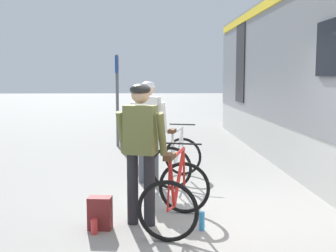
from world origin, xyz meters
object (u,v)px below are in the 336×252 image
at_px(water_bottle_near_the_bikes, 202,221).
at_px(water_bottle_by_the_backpack, 94,227).
at_px(bicycle_far_white, 177,159).
at_px(cyclist_far_in_white, 148,123).
at_px(bicycle_near_red, 177,195).
at_px(backpack_on_platform, 100,213).
at_px(platform_sign_post, 117,85).
at_px(cyclist_near_in_olive, 141,142).

height_order(water_bottle_near_the_bikes, water_bottle_by_the_backpack, water_bottle_near_the_bikes).
xyz_separation_m(bicycle_far_white, water_bottle_by_the_backpack, (-1.13, -2.44, -0.31)).
xyz_separation_m(cyclist_far_in_white, bicycle_near_red, (0.36, -2.17, -0.65)).
xyz_separation_m(bicycle_near_red, backpack_on_platform, (-0.94, -0.05, -0.20)).
height_order(backpack_on_platform, platform_sign_post, platform_sign_post).
bearing_deg(cyclist_near_in_olive, platform_sign_post, 97.25).
distance_m(backpack_on_platform, water_bottle_near_the_bikes, 1.24).
xyz_separation_m(cyclist_near_in_olive, cyclist_far_in_white, (0.08, 2.07, 0.00)).
distance_m(cyclist_near_in_olive, bicycle_far_white, 2.30).
distance_m(cyclist_far_in_white, platform_sign_post, 4.04).
distance_m(water_bottle_by_the_backpack, platform_sign_post, 6.49).
bearing_deg(bicycle_far_white, water_bottle_by_the_backpack, -114.73).
bearing_deg(bicycle_near_red, water_bottle_near_the_bikes, -25.51).
bearing_deg(water_bottle_by_the_backpack, cyclist_near_in_olive, 29.87).
distance_m(cyclist_far_in_white, backpack_on_platform, 2.45).
xyz_separation_m(cyclist_far_in_white, bicycle_far_white, (0.50, 0.06, -0.65)).
xyz_separation_m(water_bottle_near_the_bikes, platform_sign_post, (-1.50, 6.22, 1.51)).
bearing_deg(bicycle_far_white, water_bottle_near_the_bikes, -86.20).
bearing_deg(water_bottle_near_the_bikes, water_bottle_by_the_backpack, -176.40).
height_order(cyclist_far_in_white, platform_sign_post, platform_sign_post).
bearing_deg(cyclist_near_in_olive, water_bottle_near_the_bikes, -17.60).
relative_size(cyclist_near_in_olive, water_bottle_by_the_backpack, 9.69).
bearing_deg(bicycle_near_red, cyclist_far_in_white, 99.39).
bearing_deg(water_bottle_by_the_backpack, platform_sign_post, 91.95).
bearing_deg(water_bottle_near_the_bikes, cyclist_near_in_olive, 162.40).
bearing_deg(water_bottle_near_the_bikes, backpack_on_platform, 175.80).
height_order(bicycle_near_red, platform_sign_post, platform_sign_post).
distance_m(bicycle_far_white, backpack_on_platform, 2.52).
height_order(cyclist_far_in_white, water_bottle_by_the_backpack, cyclist_far_in_white).
height_order(bicycle_near_red, backpack_on_platform, bicycle_near_red).
relative_size(cyclist_far_in_white, water_bottle_near_the_bikes, 7.79).
xyz_separation_m(cyclist_far_in_white, platform_sign_post, (-0.84, 3.92, 0.57)).
xyz_separation_m(backpack_on_platform, platform_sign_post, (-0.26, 6.13, 1.42)).
relative_size(cyclist_near_in_olive, water_bottle_near_the_bikes, 7.79).
height_order(cyclist_near_in_olive, platform_sign_post, platform_sign_post).
bearing_deg(bicycle_near_red, water_bottle_by_the_backpack, -167.24).
height_order(cyclist_near_in_olive, water_bottle_near_the_bikes, cyclist_near_in_olive).
distance_m(cyclist_near_in_olive, water_bottle_near_the_bikes, 1.22).
height_order(bicycle_near_red, bicycle_far_white, same).
xyz_separation_m(cyclist_far_in_white, water_bottle_by_the_backpack, (-0.63, -2.39, -0.96)).
bearing_deg(cyclist_far_in_white, bicycle_near_red, -80.61).
bearing_deg(bicycle_near_red, backpack_on_platform, -176.83).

